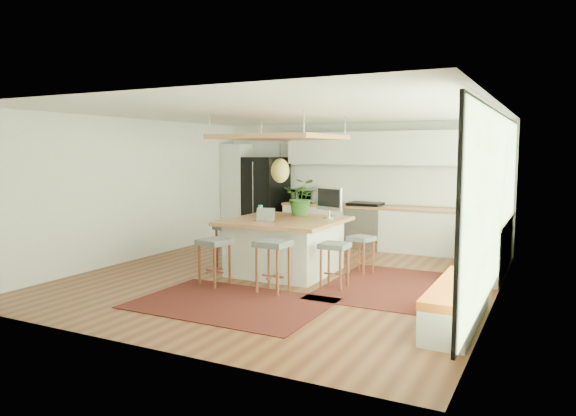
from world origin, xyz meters
The scene contains 33 objects.
floor centered at (0.00, 0.00, 0.00)m, with size 7.00×7.00×0.00m, color #542618.
ceiling centered at (0.00, 0.00, 2.70)m, with size 7.00×7.00×0.00m, color white.
wall_back centered at (0.00, 3.50, 1.35)m, with size 6.50×6.50×0.00m, color silver.
wall_front centered at (0.00, -3.50, 1.35)m, with size 6.50×6.50×0.00m, color silver.
wall_left centered at (-3.25, 0.00, 1.35)m, with size 7.00×7.00×0.00m, color silver.
wall_right centered at (3.25, 0.00, 1.35)m, with size 7.00×7.00×0.00m, color silver.
window_wall centered at (3.22, 0.00, 1.40)m, with size 0.10×6.20×2.60m, color black, non-canonical shape.
pantry centered at (-2.95, 3.18, 1.12)m, with size 0.55×0.60×2.25m, color silver.
back_counter_base centered at (0.55, 3.18, 0.44)m, with size 4.20×0.60×0.88m, color silver.
back_counter_top centered at (0.55, 3.18, 0.90)m, with size 4.24×0.64×0.05m, color #955635.
backsplash centered at (0.55, 3.48, 1.35)m, with size 4.20×0.02×0.80m, color white.
upper_cabinets centered at (0.55, 3.32, 2.15)m, with size 4.20×0.34×0.70m, color silver.
range centered at (0.30, 3.18, 0.50)m, with size 0.76×0.62×1.00m, color #A5A5AA, non-canonical shape.
right_counter_base centered at (2.93, 2.00, 0.44)m, with size 0.60×2.50×0.88m, color silver.
right_counter_top centered at (2.93, 2.00, 0.90)m, with size 0.64×2.54×0.05m, color #955635.
window_bench centered at (2.95, -1.20, 0.25)m, with size 0.52×2.00×0.50m, color silver, non-canonical shape.
ceiling_panel centered at (-0.30, 0.40, 2.05)m, with size 1.86×1.86×0.80m, color #955635, non-canonical shape.
rug_near centered at (0.03, -1.69, 0.01)m, with size 2.60×1.80×0.01m, color black.
rug_right centered at (1.69, 0.21, 0.01)m, with size 1.80×2.60×0.01m, color black.
fridge centered at (-2.19, 3.19, 0.93)m, with size 0.97×0.76×1.95m, color black, non-canonical shape.
island centered at (-0.16, 0.31, 0.47)m, with size 1.85×1.85×0.93m, color #955635, non-canonical shape.
stool_near_left centered at (-0.73, -0.97, 0.35)m, with size 0.43×0.43×0.73m, color #4C5255, non-canonical shape.
stool_near_right centered at (0.27, -0.91, 0.35)m, with size 0.46×0.46×0.78m, color #4C5255, non-canonical shape.
stool_right_front centered at (0.99, -0.27, 0.35)m, with size 0.41×0.41×0.70m, color #4C5255, non-canonical shape.
stool_right_back centered at (1.03, 0.84, 0.35)m, with size 0.38×0.38×0.64m, color #4C5255, non-canonical shape.
stool_left_side centered at (-1.27, 0.30, 0.35)m, with size 0.46×0.46×0.77m, color #4C5255, non-canonical shape.
laptop centered at (-0.32, -0.14, 1.05)m, with size 0.31×0.33×0.24m, color #A5A5AA, non-canonical shape.
monitor centered at (0.46, 0.77, 1.19)m, with size 0.58×0.21×0.54m, color #A5A5AA, non-canonical shape.
microwave centered at (-1.12, 3.19, 1.12)m, with size 0.57×0.31×0.38m, color #A5A5AA.
island_plant centered at (-0.14, 0.93, 1.19)m, with size 0.60×0.67×0.52m, color #1E4C19.
island_bowl centered at (-0.78, 0.63, 0.96)m, with size 0.22×0.22×0.05m, color white.
island_bottle_0 centered at (-0.71, 0.41, 1.03)m, with size 0.07×0.07×0.19m, color #2EAFB9.
island_bottle_1 centered at (-0.56, 0.16, 1.03)m, with size 0.07×0.07×0.19m, color white.
Camera 1 is at (3.97, -7.69, 2.07)m, focal length 33.24 mm.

